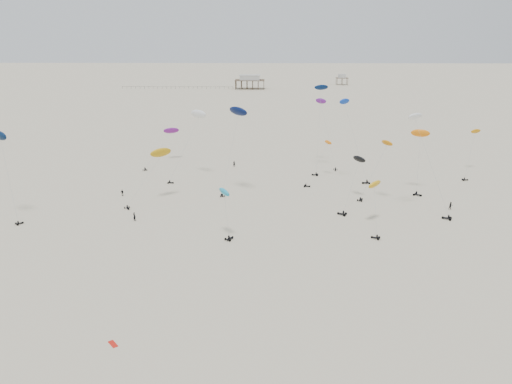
{
  "coord_description": "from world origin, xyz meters",
  "views": [
    {
      "loc": [
        2.14,
        -12.7,
        39.6
      ],
      "look_at": [
        0.0,
        88.0,
        7.0
      ],
      "focal_mm": 35.0,
      "sensor_mm": 36.0,
      "label": 1
    }
  ],
  "objects_px": {
    "rig_3": "(420,148)",
    "rig_8": "(354,176)",
    "spectator_0": "(135,221)",
    "pavilion_main": "(250,83)",
    "pavilion_small": "(342,80)",
    "rig_0": "(324,116)"
  },
  "relations": [
    {
      "from": "rig_0",
      "to": "rig_3",
      "type": "relative_size",
      "value": 1.37
    },
    {
      "from": "rig_0",
      "to": "rig_8",
      "type": "xyz_separation_m",
      "value": [
        3.33,
        -38.03,
        -8.23
      ]
    },
    {
      "from": "rig_3",
      "to": "rig_8",
      "type": "relative_size",
      "value": 0.91
    },
    {
      "from": "rig_8",
      "to": "spectator_0",
      "type": "relative_size",
      "value": 7.57
    },
    {
      "from": "pavilion_main",
      "to": "rig_3",
      "type": "bearing_deg",
      "value": -77.83
    },
    {
      "from": "pavilion_main",
      "to": "rig_8",
      "type": "distance_m",
      "value": 249.81
    },
    {
      "from": "pavilion_main",
      "to": "rig_8",
      "type": "bearing_deg",
      "value": -82.37
    },
    {
      "from": "rig_3",
      "to": "spectator_0",
      "type": "bearing_deg",
      "value": -29.9
    },
    {
      "from": "rig_8",
      "to": "pavilion_main",
      "type": "bearing_deg",
      "value": 32.5
    },
    {
      "from": "pavilion_small",
      "to": "rig_8",
      "type": "bearing_deg",
      "value": -97.56
    },
    {
      "from": "rig_3",
      "to": "spectator_0",
      "type": "distance_m",
      "value": 72.77
    },
    {
      "from": "spectator_0",
      "to": "rig_8",
      "type": "bearing_deg",
      "value": -129.19
    },
    {
      "from": "pavilion_small",
      "to": "rig_3",
      "type": "distance_m",
      "value": 268.34
    },
    {
      "from": "rig_8",
      "to": "rig_3",
      "type": "bearing_deg",
      "value": -36.12
    },
    {
      "from": "rig_0",
      "to": "pavilion_main",
      "type": "bearing_deg",
      "value": -75.22
    },
    {
      "from": "rig_8",
      "to": "rig_0",
      "type": "bearing_deg",
      "value": 29.88
    },
    {
      "from": "rig_3",
      "to": "rig_0",
      "type": "bearing_deg",
      "value": -101.88
    },
    {
      "from": "pavilion_main",
      "to": "spectator_0",
      "type": "relative_size",
      "value": 9.12
    },
    {
      "from": "pavilion_main",
      "to": "pavilion_small",
      "type": "height_order",
      "value": "pavilion_main"
    },
    {
      "from": "rig_0",
      "to": "rig_8",
      "type": "bearing_deg",
      "value": 101.69
    },
    {
      "from": "pavilion_small",
      "to": "rig_3",
      "type": "height_order",
      "value": "rig_3"
    },
    {
      "from": "pavilion_main",
      "to": "rig_3",
      "type": "height_order",
      "value": "rig_3"
    }
  ]
}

